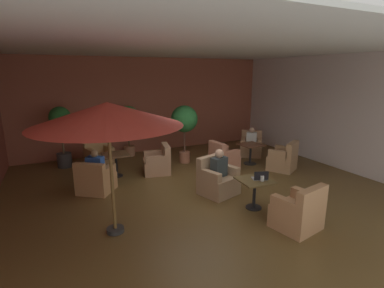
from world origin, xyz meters
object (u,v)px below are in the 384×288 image
armchair_front_right_east (96,180)px  potted_tree_left_corner (184,122)px  potted_tree_mid_left (61,128)px  armchair_front_right_north (99,157)px  armchair_mid_center_east (223,159)px  patron_by_window (252,137)px  armchair_front_left_east (298,212)px  patron_blue_shirt (219,164)px  potted_tree_mid_right (128,121)px  armchair_mid_center_north (251,147)px  iced_drink_cup (262,178)px  armchair_mid_center_south (284,159)px  patron_with_friend (95,165)px  cafe_table_mid_center (251,149)px  cafe_table_front_right (116,158)px  cafe_table_front_left (255,186)px  open_laptop (260,177)px  patio_umbrella_tall_red (107,115)px  armchair_front_left_north (217,180)px  armchair_front_right_south (158,163)px

armchair_front_right_east → potted_tree_left_corner: (2.96, 1.34, 1.04)m
potted_tree_mid_left → armchair_front_right_east: bearing=-76.0°
armchair_front_right_north → armchair_mid_center_east: armchair_mid_center_east is taller
patron_by_window → armchair_front_left_east: bearing=-116.4°
armchair_front_right_north → potted_tree_mid_left: 1.41m
patron_blue_shirt → potted_tree_mid_right: bearing=104.9°
armchair_mid_center_north → patron_blue_shirt: patron_blue_shirt is taller
armchair_front_left_east → potted_tree_left_corner: (-0.22, 4.76, 1.02)m
patron_by_window → iced_drink_cup: (-2.37, -3.58, 0.05)m
armchair_mid_center_south → patron_with_friend: size_ratio=1.54×
cafe_table_mid_center → patron_with_friend: size_ratio=1.09×
armchair_mid_center_north → armchair_mid_center_south: 1.78m
cafe_table_front_right → armchair_front_right_east: size_ratio=0.69×
cafe_table_front_left → open_laptop: bearing=-24.0°
potted_tree_mid_right → patron_by_window: size_ratio=2.91×
patron_blue_shirt → patron_with_friend: patron_blue_shirt is taller
patio_umbrella_tall_red → potted_tree_left_corner: size_ratio=1.37×
armchair_front_left_north → armchair_front_right_north: bearing=123.8°
armchair_front_right_east → potted_tree_mid_left: bearing=104.0°
armchair_front_left_east → patron_by_window: (2.24, 4.51, 0.33)m
armchair_front_right_south → iced_drink_cup: size_ratio=8.00×
cafe_table_front_left → armchair_front_left_north: size_ratio=0.75×
armchair_front_right_east → patron_by_window: size_ratio=1.72×
potted_tree_left_corner → open_laptop: bearing=-88.3°
potted_tree_mid_left → patron_by_window: (6.04, -1.38, -0.57)m
cafe_table_front_left → armchair_front_left_north: armchair_front_left_north is taller
armchair_mid_center_east → patio_umbrella_tall_red: patio_umbrella_tall_red is taller
patio_umbrella_tall_red → cafe_table_front_right: bearing=78.3°
cafe_table_front_right → armchair_mid_center_north: size_ratio=0.69×
armchair_front_right_east → potted_tree_mid_left: potted_tree_mid_left is taller
potted_tree_mid_right → armchair_front_right_east: bearing=-117.5°
potted_tree_mid_left → patron_by_window: size_ratio=3.11×
armchair_front_right_north → patron_by_window: (5.06, -0.98, 0.36)m
armchair_front_right_south → armchair_mid_center_east: size_ratio=1.01×
armchair_mid_center_east → patron_with_friend: 3.74m
cafe_table_front_left → armchair_mid_center_east: armchair_mid_center_east is taller
armchair_front_right_east → armchair_mid_center_east: bearing=2.9°
armchair_front_left_north → potted_tree_mid_right: size_ratio=0.56×
cafe_table_mid_center → iced_drink_cup: size_ratio=6.47×
armchair_mid_center_south → patio_umbrella_tall_red: patio_umbrella_tall_red is taller
cafe_table_front_right → patron_blue_shirt: size_ratio=1.09×
iced_drink_cup → cafe_table_front_left: bearing=124.2°
armchair_front_left_north → open_laptop: (0.42, -1.08, 0.37)m
armchair_front_left_north → armchair_mid_center_south: 2.77m
armchair_front_right_south → potted_tree_mid_left: size_ratio=0.47×
patron_with_friend → potted_tree_mid_left: bearing=104.6°
cafe_table_mid_center → armchair_mid_center_east: (-1.06, -0.09, -0.16)m
potted_tree_mid_left → potted_tree_left_corner: bearing=-17.6°
armchair_front_right_north → patio_umbrella_tall_red: (-0.31, -4.16, 1.88)m
patron_by_window → cafe_table_front_right: bearing=-178.2°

